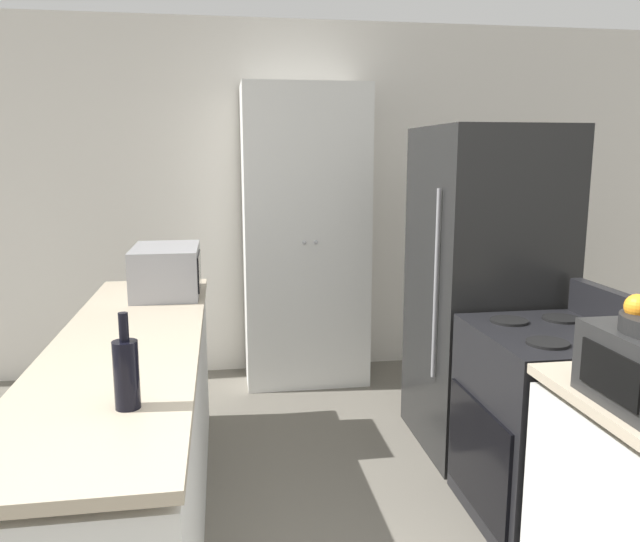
{
  "coord_description": "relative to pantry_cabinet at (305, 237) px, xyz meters",
  "views": [
    {
      "loc": [
        -0.49,
        -1.23,
        1.64
      ],
      "look_at": [
        0.0,
        1.89,
        1.05
      ],
      "focal_mm": 35.0,
      "sensor_mm": 36.0,
      "label": 1
    }
  ],
  "objects": [
    {
      "name": "stove",
      "position": [
        0.83,
        -1.99,
        -0.61
      ],
      "size": [
        0.66,
        0.72,
        1.05
      ],
      "color": "black",
      "rests_on": "ground_plane"
    },
    {
      "name": "microwave",
      "position": [
        -0.89,
        -0.97,
        -0.04
      ],
      "size": [
        0.36,
        0.51,
        0.26
      ],
      "color": "#939399",
      "rests_on": "counter_left"
    },
    {
      "name": "pantry_cabinet",
      "position": [
        0.0,
        0.0,
        0.0
      ],
      "size": [
        0.87,
        0.53,
        2.12
      ],
      "color": "silver",
      "rests_on": "ground_plane"
    },
    {
      "name": "refrigerator",
      "position": [
        0.85,
        -1.19,
        -0.16
      ],
      "size": [
        0.71,
        0.8,
        1.79
      ],
      "color": "black",
      "rests_on": "ground_plane"
    },
    {
      "name": "counter_left",
      "position": [
        -0.99,
        -1.82,
        -0.63
      ],
      "size": [
        0.6,
        2.5,
        0.89
      ],
      "color": "silver",
      "rests_on": "ground_plane"
    },
    {
      "name": "wine_bottle",
      "position": [
        -0.88,
        -2.56,
        -0.06
      ],
      "size": [
        0.08,
        0.08,
        0.3
      ],
      "color": "black",
      "rests_on": "counter_left"
    },
    {
      "name": "wall_back",
      "position": [
        -0.09,
        0.3,
        0.24
      ],
      "size": [
        7.0,
        0.06,
        2.6
      ],
      "color": "silver",
      "rests_on": "ground_plane"
    }
  ]
}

